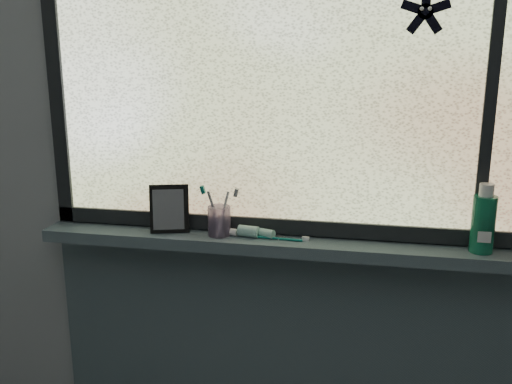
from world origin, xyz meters
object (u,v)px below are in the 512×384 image
object	(u,v)px
vanity_mirror	(169,209)
mouthwash_bottle	(484,218)
toothbrush_cup	(219,221)
cream_tube	(486,225)

from	to	relation	value
vanity_mirror	mouthwash_bottle	xyz separation A→B (m)	(0.99, -0.00, 0.03)
toothbrush_cup	cream_tube	size ratio (longest dim) A/B	0.85
toothbrush_cup	mouthwash_bottle	distance (m)	0.82
vanity_mirror	mouthwash_bottle	bearing A→B (deg)	-16.33
vanity_mirror	toothbrush_cup	bearing A→B (deg)	-16.83
mouthwash_bottle	cream_tube	world-z (taller)	mouthwash_bottle
toothbrush_cup	mouthwash_bottle	size ratio (longest dim) A/B	0.56
toothbrush_cup	cream_tube	xyz separation A→B (m)	(0.82, -0.00, 0.04)
cream_tube	vanity_mirror	bearing A→B (deg)	179.90
mouthwash_bottle	cream_tube	distance (m)	0.02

